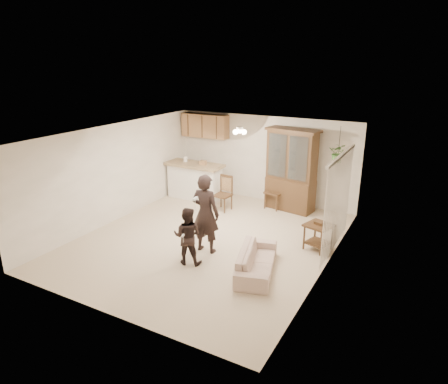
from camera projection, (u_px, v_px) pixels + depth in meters
The scene contains 23 objects.
floor at pixel (208, 240), 9.34m from camera, with size 6.50×6.50×0.00m, color #BCAC8E.
ceiling at pixel (206, 134), 8.55m from camera, with size 5.50×6.50×0.02m, color silver.
wall_back at pixel (264, 159), 11.65m from camera, with size 5.50×0.02×2.50m, color white.
wall_front at pixel (101, 246), 6.24m from camera, with size 5.50×0.02×2.50m, color white.
wall_left at pixel (115, 173), 10.19m from camera, with size 0.02×6.50×2.50m, color white.
wall_right at pixel (329, 210), 7.70m from camera, with size 0.02×6.50×2.50m, color white.
breakfast_bar at pixel (195, 182), 11.98m from camera, with size 1.60×0.55×1.00m, color white.
bar_top at pixel (194, 165), 11.81m from camera, with size 1.75×0.70×0.08m, color tan.
upper_cabinets at pixel (205, 126), 12.10m from camera, with size 1.50×0.34×0.70m, color brown.
vertical_blinds at pixel (338, 203), 8.51m from camera, with size 0.06×2.30×2.10m, color silver, non-canonical shape.
ceiling_fixture at pixel (240, 131), 9.49m from camera, with size 0.36×0.36×0.20m, color #FFE3BF, non-canonical shape.
hanging_plant at pixel (338, 153), 9.71m from camera, with size 0.43×0.37×0.48m, color #2F6327.
plant_cord at pixel (340, 140), 9.61m from camera, with size 0.01×0.01×0.65m, color black.
sofa at pixel (257, 255), 7.83m from camera, with size 1.87×0.73×0.73m, color beige.
adult at pixel (205, 213), 8.54m from camera, with size 0.66×0.43×1.80m, color black.
child at pixel (187, 233), 8.08m from camera, with size 0.66×0.51×1.35m, color black.
china_hutch at pixel (291, 171), 10.90m from camera, with size 1.51×0.77×2.27m.
side_table at pixel (318, 236), 8.79m from camera, with size 0.67×0.67×0.66m.
chair_bar at pixel (223, 201), 11.10m from camera, with size 0.47×0.47×0.98m.
chair_hutch_left at pixel (274, 198), 11.24m from camera, with size 0.54×0.54×1.06m.
chair_hutch_right at pixel (288, 197), 11.33m from camera, with size 0.47×0.47×1.02m.
controller_adult at pixel (195, 199), 8.05m from camera, with size 0.05×0.15×0.05m, color white.
controller_child at pixel (183, 235), 7.79m from camera, with size 0.03×0.11×0.03m, color white.
Camera 1 is at (4.40, -7.29, 4.02)m, focal length 32.00 mm.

